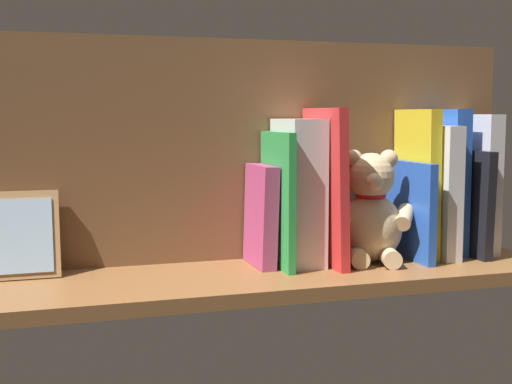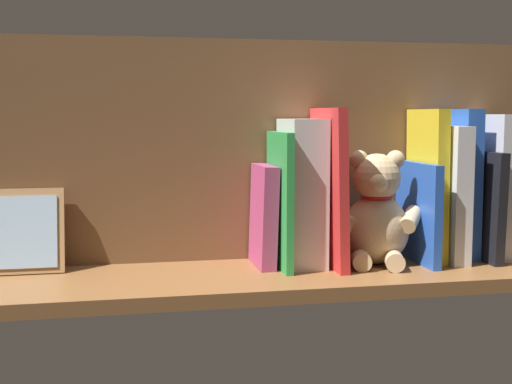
% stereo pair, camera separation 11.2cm
% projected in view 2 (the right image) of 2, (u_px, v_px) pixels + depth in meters
% --- Properties ---
extents(ground_plane, '(1.01, 0.26, 0.02)m').
position_uv_depth(ground_plane, '(256.00, 278.00, 1.13)').
color(ground_plane, brown).
extents(shelf_back_panel, '(1.01, 0.02, 0.38)m').
position_uv_depth(shelf_back_panel, '(243.00, 150.00, 1.22)').
color(shelf_back_panel, brown).
rests_on(shelf_back_panel, ground_plane).
extents(book_0, '(0.03, 0.12, 0.25)m').
position_uv_depth(book_0, '(491.00, 186.00, 1.24)').
color(book_0, silver).
rests_on(book_0, ground_plane).
extents(book_1, '(0.02, 0.15, 0.19)m').
position_uv_depth(book_1, '(480.00, 205.00, 1.23)').
color(book_1, black).
rests_on(book_1, ground_plane).
extents(book_2, '(0.03, 0.11, 0.26)m').
position_uv_depth(book_2, '(460.00, 184.00, 1.24)').
color(book_2, blue).
rests_on(book_2, ground_plane).
extents(book_3, '(0.03, 0.14, 0.23)m').
position_uv_depth(book_3, '(445.00, 193.00, 1.22)').
color(book_3, silver).
rests_on(book_3, ground_plane).
extents(book_4, '(0.02, 0.13, 0.26)m').
position_uv_depth(book_4, '(427.00, 185.00, 1.22)').
color(book_4, yellow).
rests_on(book_4, ground_plane).
extents(book_5, '(0.01, 0.16, 0.17)m').
position_uv_depth(book_5, '(418.00, 212.00, 1.20)').
color(book_5, blue).
rests_on(book_5, ground_plane).
extents(teddy_bear, '(0.15, 0.14, 0.19)m').
position_uv_depth(teddy_bear, '(376.00, 214.00, 1.18)').
color(teddy_bear, '#D1B284').
rests_on(teddy_bear, ground_plane).
extents(book_6, '(0.02, 0.16, 0.26)m').
position_uv_depth(book_6, '(329.00, 188.00, 1.16)').
color(book_6, red).
rests_on(book_6, ground_plane).
extents(dictionary_thick_white, '(0.06, 0.12, 0.24)m').
position_uv_depth(dictionary_thick_white, '(302.00, 192.00, 1.17)').
color(dictionary_thick_white, silver).
rests_on(dictionary_thick_white, ground_plane).
extents(book_7, '(0.01, 0.14, 0.22)m').
position_uv_depth(book_7, '(280.00, 200.00, 1.16)').
color(book_7, green).
rests_on(book_7, ground_plane).
extents(book_8, '(0.03, 0.11, 0.17)m').
position_uv_depth(book_8, '(264.00, 216.00, 1.17)').
color(book_8, '#B23F72').
rests_on(book_8, ground_plane).
extents(picture_frame_leaning, '(0.14, 0.05, 0.14)m').
position_uv_depth(picture_frame_leaning, '(20.00, 232.00, 1.12)').
color(picture_frame_leaning, '#A87A4C').
rests_on(picture_frame_leaning, ground_plane).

